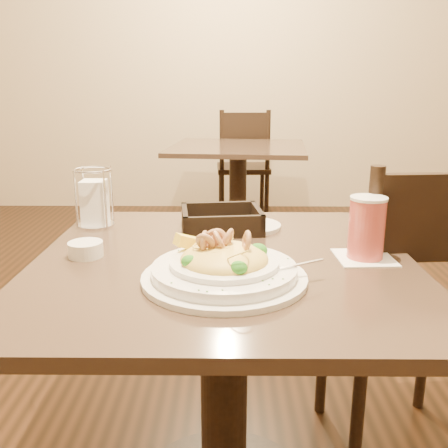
{
  "coord_description": "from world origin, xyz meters",
  "views": [
    {
      "loc": [
        0.01,
        -1.12,
        1.11
      ],
      "look_at": [
        0.0,
        0.02,
        0.79
      ],
      "focal_mm": 40.0,
      "sensor_mm": 36.0,
      "label": 1
    }
  ],
  "objects_px": {
    "napkin_caddy": "(95,201)",
    "bread_basket": "(221,222)",
    "background_table": "(238,178)",
    "dining_chair_far": "(244,163)",
    "drink_glass": "(367,228)",
    "side_plate": "(251,226)",
    "pasta_bowl": "(224,266)",
    "dining_chair_near": "(410,308)",
    "butter_ramekin": "(86,249)",
    "main_table": "(224,343)"
  },
  "relations": [
    {
      "from": "pasta_bowl",
      "to": "main_table",
      "type": "bearing_deg",
      "value": 90.65
    },
    {
      "from": "background_table",
      "to": "pasta_bowl",
      "type": "height_order",
      "value": "pasta_bowl"
    },
    {
      "from": "butter_ramekin",
      "to": "side_plate",
      "type": "bearing_deg",
      "value": 31.97
    },
    {
      "from": "dining_chair_far",
      "to": "bread_basket",
      "type": "xyz_separation_m",
      "value": [
        -0.14,
        -2.68,
        0.24
      ]
    },
    {
      "from": "drink_glass",
      "to": "butter_ramekin",
      "type": "bearing_deg",
      "value": 179.34
    },
    {
      "from": "background_table",
      "to": "dining_chair_far",
      "type": "xyz_separation_m",
      "value": [
        0.06,
        0.63,
        0.01
      ]
    },
    {
      "from": "side_plate",
      "to": "background_table",
      "type": "bearing_deg",
      "value": 90.05
    },
    {
      "from": "bread_basket",
      "to": "dining_chair_far",
      "type": "bearing_deg",
      "value": 86.98
    },
    {
      "from": "dining_chair_near",
      "to": "bread_basket",
      "type": "distance_m",
      "value": 0.6
    },
    {
      "from": "dining_chair_far",
      "to": "napkin_caddy",
      "type": "relative_size",
      "value": 5.46
    },
    {
      "from": "drink_glass",
      "to": "butter_ramekin",
      "type": "relative_size",
      "value": 1.81
    },
    {
      "from": "main_table",
      "to": "background_table",
      "type": "relative_size",
      "value": 0.92
    },
    {
      "from": "bread_basket",
      "to": "dining_chair_near",
      "type": "bearing_deg",
      "value": -5.42
    },
    {
      "from": "dining_chair_near",
      "to": "bread_basket",
      "type": "xyz_separation_m",
      "value": [
        -0.54,
        0.05,
        0.24
      ]
    },
    {
      "from": "drink_glass",
      "to": "side_plate",
      "type": "bearing_deg",
      "value": 134.53
    },
    {
      "from": "napkin_caddy",
      "to": "side_plate",
      "type": "relative_size",
      "value": 0.99
    },
    {
      "from": "pasta_bowl",
      "to": "drink_glass",
      "type": "xyz_separation_m",
      "value": [
        0.33,
        0.14,
        0.04
      ]
    },
    {
      "from": "background_table",
      "to": "drink_glass",
      "type": "distance_m",
      "value": 2.32
    },
    {
      "from": "main_table",
      "to": "pasta_bowl",
      "type": "distance_m",
      "value": 0.29
    },
    {
      "from": "bread_basket",
      "to": "main_table",
      "type": "bearing_deg",
      "value": -87.84
    },
    {
      "from": "dining_chair_near",
      "to": "background_table",
      "type": "bearing_deg",
      "value": -82.28
    },
    {
      "from": "main_table",
      "to": "napkin_caddy",
      "type": "xyz_separation_m",
      "value": [
        -0.38,
        0.29,
        0.3
      ]
    },
    {
      "from": "dining_chair_far",
      "to": "butter_ramekin",
      "type": "distance_m",
      "value": 2.96
    },
    {
      "from": "background_table",
      "to": "napkin_caddy",
      "type": "relative_size",
      "value": 5.77
    },
    {
      "from": "bread_basket",
      "to": "napkin_caddy",
      "type": "height_order",
      "value": "napkin_caddy"
    },
    {
      "from": "dining_chair_far",
      "to": "drink_glass",
      "type": "xyz_separation_m",
      "value": [
        0.2,
        -2.92,
        0.29
      ]
    },
    {
      "from": "main_table",
      "to": "bread_basket",
      "type": "bearing_deg",
      "value": 92.16
    },
    {
      "from": "dining_chair_near",
      "to": "dining_chair_far",
      "type": "bearing_deg",
      "value": -86.22
    },
    {
      "from": "butter_ramekin",
      "to": "main_table",
      "type": "bearing_deg",
      "value": -2.12
    },
    {
      "from": "pasta_bowl",
      "to": "dining_chair_far",
      "type": "bearing_deg",
      "value": 87.57
    },
    {
      "from": "dining_chair_near",
      "to": "pasta_bowl",
      "type": "height_order",
      "value": "dining_chair_near"
    },
    {
      "from": "napkin_caddy",
      "to": "bread_basket",
      "type": "bearing_deg",
      "value": -6.23
    },
    {
      "from": "drink_glass",
      "to": "side_plate",
      "type": "height_order",
      "value": "drink_glass"
    },
    {
      "from": "napkin_caddy",
      "to": "drink_glass",
      "type": "bearing_deg",
      "value": -21.55
    },
    {
      "from": "butter_ramekin",
      "to": "napkin_caddy",
      "type": "bearing_deg",
      "value": 99.49
    },
    {
      "from": "drink_glass",
      "to": "bread_basket",
      "type": "height_order",
      "value": "drink_glass"
    },
    {
      "from": "pasta_bowl",
      "to": "side_plate",
      "type": "height_order",
      "value": "pasta_bowl"
    },
    {
      "from": "drink_glass",
      "to": "butter_ramekin",
      "type": "xyz_separation_m",
      "value": [
        -0.67,
        0.01,
        -0.06
      ]
    },
    {
      "from": "pasta_bowl",
      "to": "drink_glass",
      "type": "distance_m",
      "value": 0.37
    },
    {
      "from": "main_table",
      "to": "dining_chair_near",
      "type": "distance_m",
      "value": 0.57
    },
    {
      "from": "background_table",
      "to": "drink_glass",
      "type": "height_order",
      "value": "drink_glass"
    },
    {
      "from": "dining_chair_far",
      "to": "side_plate",
      "type": "distance_m",
      "value": 2.67
    },
    {
      "from": "side_plate",
      "to": "dining_chair_near",
      "type": "bearing_deg",
      "value": -9.07
    },
    {
      "from": "side_plate",
      "to": "butter_ramekin",
      "type": "xyz_separation_m",
      "value": [
        -0.41,
        -0.26,
        0.01
      ]
    },
    {
      "from": "background_table",
      "to": "pasta_bowl",
      "type": "bearing_deg",
      "value": -91.72
    },
    {
      "from": "butter_ramekin",
      "to": "dining_chair_far",
      "type": "bearing_deg",
      "value": 80.93
    },
    {
      "from": "bread_basket",
      "to": "napkin_caddy",
      "type": "relative_size",
      "value": 1.42
    },
    {
      "from": "drink_glass",
      "to": "side_plate",
      "type": "xyz_separation_m",
      "value": [
        -0.26,
        0.26,
        -0.07
      ]
    },
    {
      "from": "pasta_bowl",
      "to": "drink_glass",
      "type": "relative_size",
      "value": 2.56
    },
    {
      "from": "drink_glass",
      "to": "butter_ramekin",
      "type": "distance_m",
      "value": 0.67
    }
  ]
}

